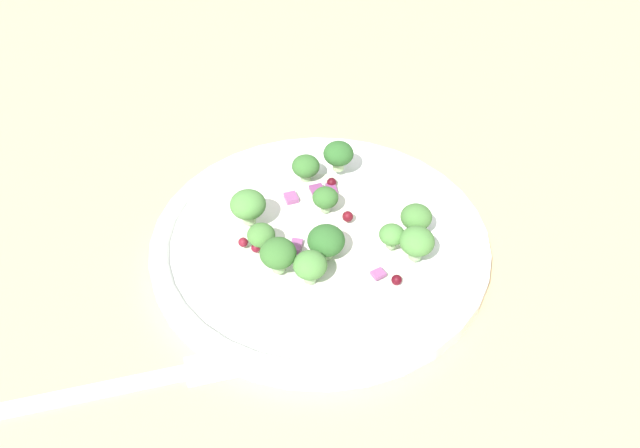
{
  "coord_description": "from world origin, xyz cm",
  "views": [
    {
      "loc": [
        41.43,
        -0.72,
        39.14
      ],
      "look_at": [
        2.83,
        0.93,
        2.7
      ],
      "focal_mm": 37.65,
      "sensor_mm": 36.0,
      "label": 1
    }
  ],
  "objects_px": {
    "broccoli_floret_2": "(301,167)",
    "broccoli_floret_1": "(326,241)",
    "broccoli_floret_0": "(392,235)",
    "fork": "(119,386)",
    "plate": "(320,240)"
  },
  "relations": [
    {
      "from": "broccoli_floret_0",
      "to": "broccoli_floret_2",
      "type": "xyz_separation_m",
      "value": [
        -0.09,
        -0.07,
        -0.0
      ]
    },
    {
      "from": "plate",
      "to": "broccoli_floret_2",
      "type": "distance_m",
      "value": 0.08
    },
    {
      "from": "fork",
      "to": "broccoli_floret_2",
      "type": "bearing_deg",
      "value": 147.21
    },
    {
      "from": "broccoli_floret_0",
      "to": "broccoli_floret_1",
      "type": "bearing_deg",
      "value": -86.39
    },
    {
      "from": "broccoli_floret_2",
      "to": "fork",
      "type": "relative_size",
      "value": 0.13
    },
    {
      "from": "broccoli_floret_2",
      "to": "fork",
      "type": "bearing_deg",
      "value": -32.79
    },
    {
      "from": "broccoli_floret_2",
      "to": "broccoli_floret_0",
      "type": "bearing_deg",
      "value": 36.61
    },
    {
      "from": "broccoli_floret_0",
      "to": "broccoli_floret_1",
      "type": "distance_m",
      "value": 0.05
    },
    {
      "from": "broccoli_floret_1",
      "to": "broccoli_floret_2",
      "type": "distance_m",
      "value": 0.1
    },
    {
      "from": "broccoli_floret_1",
      "to": "fork",
      "type": "xyz_separation_m",
      "value": [
        0.1,
        -0.15,
        -0.03
      ]
    },
    {
      "from": "fork",
      "to": "plate",
      "type": "bearing_deg",
      "value": 131.9
    },
    {
      "from": "broccoli_floret_2",
      "to": "broccoli_floret_1",
      "type": "bearing_deg",
      "value": 10.22
    },
    {
      "from": "plate",
      "to": "broccoli_floret_0",
      "type": "relative_size",
      "value": 13.48
    },
    {
      "from": "plate",
      "to": "fork",
      "type": "relative_size",
      "value": 1.47
    },
    {
      "from": "plate",
      "to": "broccoli_floret_0",
      "type": "height_order",
      "value": "broccoli_floret_0"
    }
  ]
}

